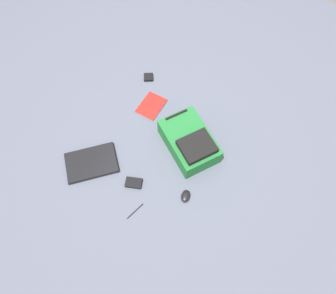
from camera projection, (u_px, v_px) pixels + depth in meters
ground_plane at (166, 151)px, 2.26m from camera, size 4.05×4.05×0.00m
backpack at (190, 142)px, 2.20m from camera, size 0.51×0.51×0.19m
laptop at (91, 163)px, 2.20m from camera, size 0.43×0.40×0.03m
book_comic at (151, 106)px, 2.43m from camera, size 0.21×0.25×0.01m
computer_mouse at (186, 196)px, 2.09m from camera, size 0.06×0.09×0.04m
power_brick at (134, 183)px, 2.13m from camera, size 0.12×0.09×0.03m
pen_black at (135, 211)px, 2.06m from camera, size 0.07×0.13×0.01m
earbud_pouch at (148, 77)px, 2.55m from camera, size 0.10×0.10×0.02m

